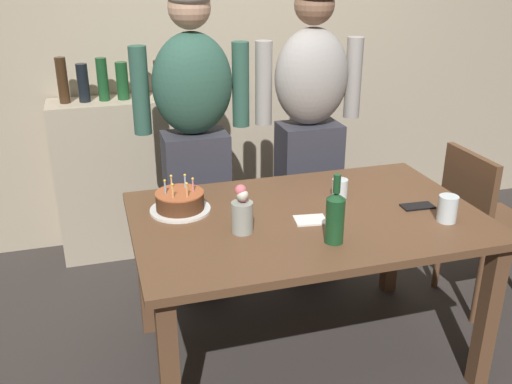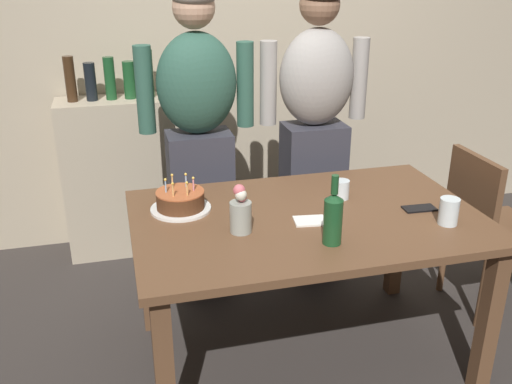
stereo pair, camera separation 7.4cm
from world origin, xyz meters
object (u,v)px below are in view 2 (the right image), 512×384
(birthday_cake, at_px, (180,201))
(flower_vase, at_px, (241,211))
(water_glass_far, at_px, (449,211))
(person_woman_cardigan, at_px, (314,133))
(water_glass_near, at_px, (341,189))
(dining_chair, at_px, (485,220))
(cell_phone, at_px, (419,208))
(wine_bottle, at_px, (333,217))
(napkin_stack, at_px, (310,221))
(person_man_bearded, at_px, (199,141))

(birthday_cake, relative_size, flower_vase, 1.30)
(water_glass_far, relative_size, person_woman_cardigan, 0.07)
(flower_vase, bearing_deg, water_glass_near, 22.65)
(water_glass_near, distance_m, flower_vase, 0.57)
(dining_chair, bearing_deg, water_glass_near, 92.29)
(birthday_cake, height_order, water_glass_near, birthday_cake)
(person_woman_cardigan, bearing_deg, dining_chair, 142.08)
(flower_vase, distance_m, person_woman_cardigan, 1.03)
(cell_phone, bearing_deg, wine_bottle, -154.76)
(dining_chair, bearing_deg, wine_bottle, 113.00)
(flower_vase, distance_m, dining_chair, 1.42)
(wine_bottle, distance_m, flower_vase, 0.37)
(water_glass_near, relative_size, cell_phone, 0.61)
(napkin_stack, bearing_deg, dining_chair, 12.62)
(water_glass_far, distance_m, dining_chair, 0.70)
(water_glass_near, bearing_deg, person_woman_cardigan, 81.90)
(cell_phone, bearing_deg, water_glass_far, -73.90)
(water_glass_far, xyz_separation_m, person_woman_cardigan, (-0.24, 0.98, 0.08))
(wine_bottle, height_order, dining_chair, wine_bottle)
(flower_vase, xyz_separation_m, person_man_bearded, (-0.03, 0.83, 0.04))
(water_glass_far, height_order, dining_chair, dining_chair)
(water_glass_near, xyz_separation_m, cell_phone, (0.29, -0.20, -0.04))
(water_glass_far, bearing_deg, wine_bottle, -175.60)
(cell_phone, height_order, person_woman_cardigan, person_woman_cardigan)
(wine_bottle, xyz_separation_m, dining_chair, (1.04, 0.44, -0.33))
(water_glass_far, relative_size, person_man_bearded, 0.07)
(water_glass_near, distance_m, cell_phone, 0.36)
(wine_bottle, bearing_deg, person_man_bearded, 109.08)
(wine_bottle, height_order, flower_vase, wine_bottle)
(wine_bottle, xyz_separation_m, person_man_bearded, (-0.35, 1.02, 0.02))
(wine_bottle, bearing_deg, dining_chair, 23.00)
(person_woman_cardigan, xyz_separation_m, dining_chair, (0.74, -0.58, -0.36))
(birthday_cake, xyz_separation_m, water_glass_far, (1.06, -0.42, 0.02))
(water_glass_near, relative_size, person_woman_cardigan, 0.05)
(wine_bottle, bearing_deg, water_glass_far, 4.40)
(birthday_cake, distance_m, napkin_stack, 0.57)
(person_man_bearded, distance_m, dining_chair, 1.55)
(water_glass_near, height_order, flower_vase, flower_vase)
(birthday_cake, bearing_deg, flower_vase, -52.86)
(wine_bottle, relative_size, napkin_stack, 2.13)
(cell_phone, relative_size, person_man_bearded, 0.09)
(water_glass_far, relative_size, dining_chair, 0.13)
(birthday_cake, relative_size, person_woman_cardigan, 0.16)
(water_glass_near, relative_size, flower_vase, 0.43)
(birthday_cake, distance_m, water_glass_near, 0.74)
(birthday_cake, distance_m, person_man_bearded, 0.59)
(water_glass_near, height_order, napkin_stack, water_glass_near)
(wine_bottle, distance_m, person_woman_cardigan, 1.06)
(napkin_stack, height_order, flower_vase, flower_vase)
(water_glass_near, relative_size, dining_chair, 0.10)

